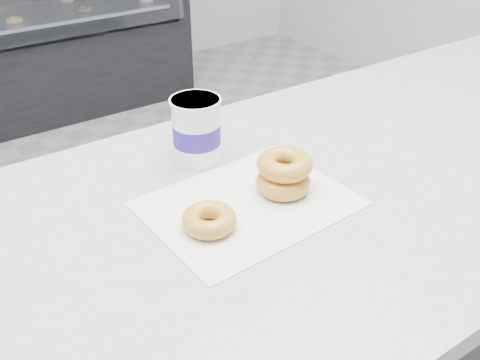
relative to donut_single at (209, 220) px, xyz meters
name	(u,v)px	position (x,y,z in m)	size (l,w,h in m)	color
ground	(146,341)	(0.09, 0.61, -0.92)	(5.00, 5.00, 0.00)	#949497
wax_paper	(249,203)	(0.09, 0.02, -0.02)	(0.34, 0.26, 0.00)	silver
donut_single	(209,220)	(0.00, 0.00, 0.00)	(0.09, 0.09, 0.03)	gold
donut_stack	(284,173)	(0.17, 0.02, 0.02)	(0.12, 0.12, 0.07)	gold
coffee_cup	(197,130)	(0.10, 0.20, 0.05)	(0.10, 0.10, 0.13)	white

